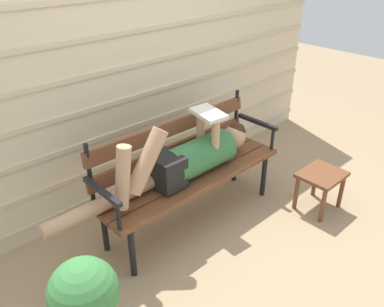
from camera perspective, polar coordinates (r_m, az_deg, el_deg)
name	(u,v)px	position (r m, az deg, el deg)	size (l,w,h in m)	color
ground_plane	(200,224)	(3.24, 1.16, -10.22)	(12.00, 12.00, 0.00)	tan
house_siding	(134,64)	(3.24, -8.41, 12.71)	(4.59, 0.08, 2.32)	beige
park_bench	(186,165)	(3.06, -0.85, -1.74)	(1.60, 0.45, 0.88)	brown
reclining_person	(186,159)	(2.93, -0.88, -0.77)	(1.75, 0.27, 0.54)	#33703D
footstool	(321,180)	(3.44, 18.14, -3.72)	(0.37, 0.31, 0.34)	brown
potted_plant	(85,303)	(2.30, -15.14, -20.11)	(0.38, 0.38, 0.61)	slate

